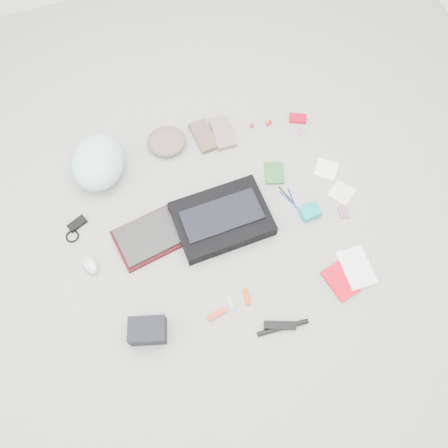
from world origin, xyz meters
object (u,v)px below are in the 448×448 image
object	(u,v)px
messenger_bag	(222,219)
accordion_wallet	(310,212)
laptop	(148,236)
book_red	(340,281)
camera_bag	(148,331)
bike_helmet	(98,162)

from	to	relation	value
messenger_bag	accordion_wallet	bearing A→B (deg)	-15.10
laptop	book_red	xyz separation A→B (m)	(0.84, -0.56, -0.02)
camera_bag	book_red	world-z (taller)	camera_bag
laptop	bike_helmet	xyz separation A→B (m)	(-0.14, 0.48, 0.07)
accordion_wallet	book_red	bearing A→B (deg)	-94.23
messenger_bag	bike_helmet	size ratio (longest dim) A/B	1.40
laptop	bike_helmet	world-z (taller)	bike_helmet
camera_bag	book_red	bearing A→B (deg)	11.76
laptop	camera_bag	size ratio (longest dim) A/B	1.82
messenger_bag	book_red	xyz separation A→B (m)	(0.45, -0.52, -0.03)
messenger_bag	camera_bag	bearing A→B (deg)	-141.68
book_red	accordion_wallet	world-z (taller)	accordion_wallet
messenger_bag	accordion_wallet	distance (m)	0.47
book_red	laptop	bearing A→B (deg)	134.90
laptop	camera_bag	world-z (taller)	camera_bag
camera_bag	bike_helmet	bearing A→B (deg)	106.75
messenger_bag	book_red	size ratio (longest dim) A/B	2.69
bike_helmet	camera_bag	size ratio (longest dim) A/B	2.04
messenger_bag	book_red	bearing A→B (deg)	-50.07
bike_helmet	laptop	bearing A→B (deg)	-53.64
messenger_bag	accordion_wallet	size ratio (longest dim) A/B	4.80
camera_bag	laptop	bearing A→B (deg)	90.80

